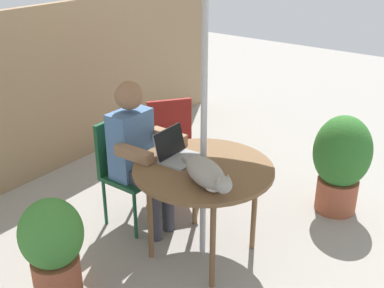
{
  "coord_description": "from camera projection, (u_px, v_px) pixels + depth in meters",
  "views": [
    {
      "loc": [
        -2.45,
        -1.72,
        2.27
      ],
      "look_at": [
        0.0,
        0.1,
        0.88
      ],
      "focal_mm": 44.7,
      "sensor_mm": 36.0,
      "label": 1
    }
  ],
  "objects": [
    {
      "name": "potted_plant_near_fence",
      "position": [
        53.0,
        248.0,
        3.03
      ],
      "size": [
        0.41,
        0.41,
        0.76
      ],
      "color": "#9E5138",
      "rests_on": "ground"
    },
    {
      "name": "patio_table",
      "position": [
        203.0,
        175.0,
        3.39
      ],
      "size": [
        1.0,
        1.0,
        0.73
      ],
      "color": "brown",
      "rests_on": "ground"
    },
    {
      "name": "ground_plane",
      "position": [
        202.0,
        252.0,
        3.67
      ],
      "size": [
        14.0,
        14.0,
        0.0
      ],
      "primitive_type": "plane",
      "color": "gray"
    },
    {
      "name": "laptop",
      "position": [
        175.0,
        150.0,
        3.47
      ],
      "size": [
        0.3,
        0.26,
        0.21
      ],
      "color": "gray",
      "rests_on": "patio_table"
    },
    {
      "name": "chair_empty",
      "position": [
        172.0,
        142.0,
        4.25
      ],
      "size": [
        0.56,
        0.56,
        0.89
      ],
      "color": "maroon",
      "rests_on": "ground"
    },
    {
      "name": "person_seated",
      "position": [
        138.0,
        149.0,
        3.72
      ],
      "size": [
        0.48,
        0.48,
        1.23
      ],
      "color": "#4C72A5",
      "rests_on": "ground"
    },
    {
      "name": "cat",
      "position": [
        207.0,
        174.0,
        3.09
      ],
      "size": [
        0.37,
        0.59,
        0.17
      ],
      "color": "gray",
      "rests_on": "patio_table"
    },
    {
      "name": "chair_occupied",
      "position": [
        124.0,
        163.0,
        3.88
      ],
      "size": [
        0.4,
        0.4,
        0.89
      ],
      "color": "#194C2D",
      "rests_on": "ground"
    },
    {
      "name": "fence_back",
      "position": [
        25.0,
        99.0,
        4.44
      ],
      "size": [
        5.55,
        0.08,
        1.63
      ],
      "primitive_type": "cube",
      "color": "#937756",
      "rests_on": "ground"
    },
    {
      "name": "potted_plant_by_chair",
      "position": [
        341.0,
        160.0,
        4.03
      ],
      "size": [
        0.49,
        0.49,
        0.87
      ],
      "color": "#9E5138",
      "rests_on": "ground"
    }
  ]
}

